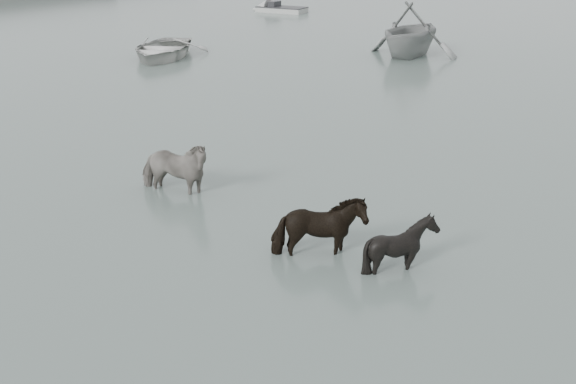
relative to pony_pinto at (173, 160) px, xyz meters
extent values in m
plane|color=#586861|center=(3.48, -1.22, -0.86)|extent=(140.00, 140.00, 0.00)
imported|color=black|center=(0.00, 0.00, 0.00)|extent=(2.19, 1.38, 1.71)
imported|color=black|center=(4.85, -1.02, -0.07)|extent=(1.88, 1.98, 1.57)
imported|color=black|center=(6.38, -0.54, -0.17)|extent=(1.42, 1.31, 1.37)
imported|color=silver|center=(-13.18, 13.20, -0.31)|extent=(5.75, 6.41, 1.09)
imported|color=#949694|center=(-3.54, 20.41, 0.52)|extent=(4.78, 5.45, 2.76)
camera|label=1|loc=(11.72, -12.01, 5.47)|focal=45.00mm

